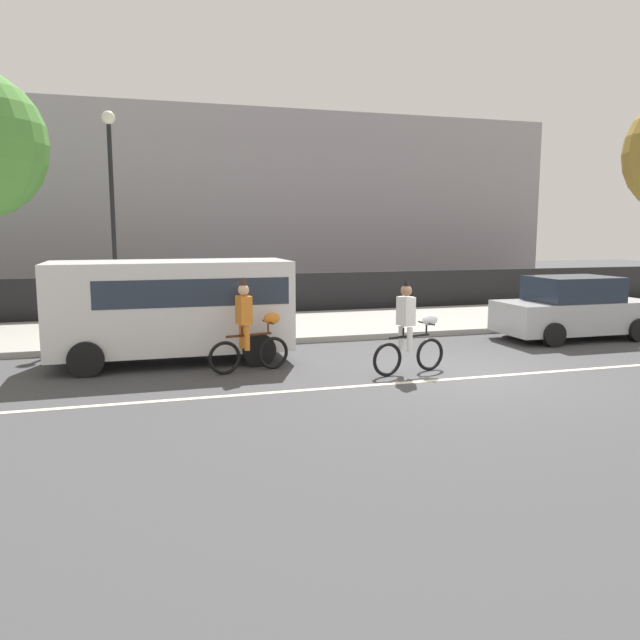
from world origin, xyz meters
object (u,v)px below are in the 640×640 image
object	(u,v)px
parade_cyclist_zebra	(410,332)
parked_car_silver	(574,309)
parade_cyclist_orange	(250,330)
street_lamp_post	(112,188)
parked_van_white	(175,303)

from	to	relation	value
parade_cyclist_zebra	parked_car_silver	world-z (taller)	parade_cyclist_zebra
parade_cyclist_orange	street_lamp_post	world-z (taller)	street_lamp_post
parade_cyclist_orange	parked_van_white	world-z (taller)	parked_van_white
parade_cyclist_orange	parade_cyclist_zebra	distance (m)	3.19
parade_cyclist_orange	parked_car_silver	distance (m)	8.96
parade_cyclist_zebra	parked_van_white	bearing A→B (deg)	150.21
street_lamp_post	parade_cyclist_zebra	bearing A→B (deg)	-51.38
parade_cyclist_orange	parade_cyclist_zebra	size ratio (longest dim) A/B	1.00
parade_cyclist_orange	parked_van_white	bearing A→B (deg)	133.18
parked_van_white	street_lamp_post	xyz separation A→B (m)	(-1.31, 4.61, 2.71)
parade_cyclist_orange	parked_car_silver	world-z (taller)	parade_cyclist_orange
parade_cyclist_orange	parade_cyclist_zebra	bearing A→B (deg)	-19.30
parked_van_white	street_lamp_post	world-z (taller)	street_lamp_post
parade_cyclist_orange	street_lamp_post	bearing A→B (deg)	113.78
parked_van_white	parked_car_silver	size ratio (longest dim) A/B	1.22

